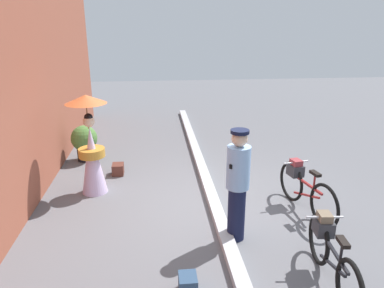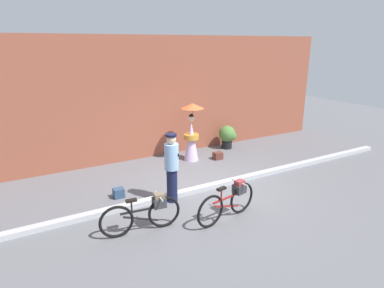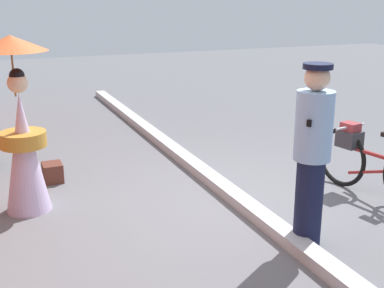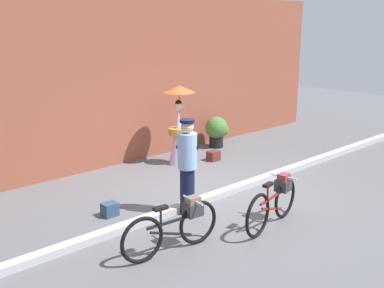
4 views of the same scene
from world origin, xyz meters
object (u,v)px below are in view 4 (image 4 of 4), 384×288
object	(u,v)px
person_with_parasol	(179,126)
backpack_on_pavement	(110,209)
backpack_spare	(214,156)
bicycle_far_side	(274,201)
person_officer	(187,164)
potted_plant_by_door	(217,130)
bicycle_near_officer	(176,225)

from	to	relation	value
person_with_parasol	backpack_on_pavement	world-z (taller)	person_with_parasol
person_with_parasol	backpack_spare	bearing A→B (deg)	-25.55
bicycle_far_side	person_officer	distance (m)	1.62
person_officer	potted_plant_by_door	world-z (taller)	person_officer
backpack_spare	person_officer	bearing A→B (deg)	-143.25
bicycle_near_officer	backpack_spare	bearing A→B (deg)	38.12
bicycle_far_side	backpack_on_pavement	xyz separation A→B (m)	(-1.84, 2.18, -0.31)
backpack_spare	person_with_parasol	bearing A→B (deg)	154.45
bicycle_far_side	person_officer	bearing A→B (deg)	118.59
bicycle_far_side	person_with_parasol	xyz separation A→B (m)	(1.12, 3.72, 0.49)
person_officer	person_with_parasol	distance (m)	3.01
backpack_on_pavement	backpack_spare	bearing A→B (deg)	17.15
potted_plant_by_door	bicycle_far_side	bearing A→B (deg)	-124.64
person_with_parasol	bicycle_far_side	bearing A→B (deg)	-106.68
bicycle_near_officer	person_officer	bearing A→B (deg)	41.29
person_officer	potted_plant_by_door	xyz separation A→B (m)	(3.63, 2.82, -0.44)
bicycle_far_side	backpack_on_pavement	world-z (taller)	bicycle_far_side
bicycle_near_officer	backpack_on_pavement	bearing A→B (deg)	90.73
person_with_parasol	potted_plant_by_door	distance (m)	1.88
potted_plant_by_door	backpack_spare	bearing A→B (deg)	-139.24
bicycle_near_officer	backpack_on_pavement	distance (m)	1.79
bicycle_far_side	person_officer	world-z (taller)	person_officer
person_officer	backpack_spare	distance (m)	3.41
backpack_spare	bicycle_near_officer	bearing A→B (deg)	-141.88
person_with_parasol	backpack_on_pavement	distance (m)	3.43
person_officer	backpack_spare	xyz separation A→B (m)	(2.66, 1.98, -0.80)
bicycle_near_officer	bicycle_far_side	xyz separation A→B (m)	(1.82, -0.41, 0.02)
bicycle_far_side	backpack_spare	world-z (taller)	bicycle_far_side
person_officer	bicycle_near_officer	bearing A→B (deg)	-138.71
bicycle_near_officer	potted_plant_by_door	distance (m)	6.03
person_officer	person_with_parasol	bearing A→B (deg)	51.89
bicycle_near_officer	backpack_spare	world-z (taller)	bicycle_near_officer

